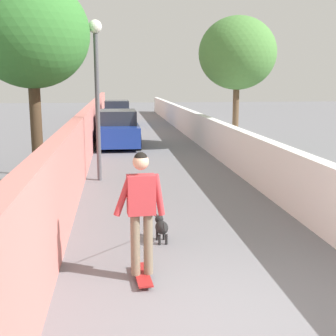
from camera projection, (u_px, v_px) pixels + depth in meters
ground_plane at (148, 147)px, 18.78m from camera, size 80.00×80.00×0.00m
wall_left at (88, 132)px, 16.38m from camera, size 48.00×0.30×1.76m
fence_right at (214, 137)px, 16.98m from camera, size 48.00×0.30×1.31m
tree_left_near at (31, 34)px, 11.29m from camera, size 2.99×2.99×5.34m
tree_right_mid at (237, 54)px, 17.48m from camera, size 3.07×3.07×5.26m
lamp_post at (97, 73)px, 11.93m from camera, size 0.36×0.36×4.34m
skateboard at (142, 275)px, 6.23m from camera, size 0.81×0.26×0.08m
person_skateboarder at (141, 204)px, 6.03m from camera, size 0.25×0.71×1.73m
dog at (161, 227)px, 7.66m from camera, size 1.75×0.56×1.06m
car_near at (118, 130)px, 18.92m from camera, size 4.03×1.80×1.54m
car_far at (117, 114)px, 28.27m from camera, size 4.17×1.80×1.54m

